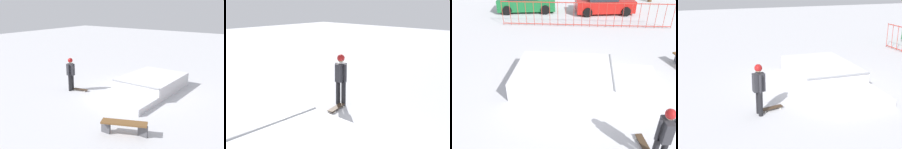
{
  "view_description": "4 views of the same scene",
  "coord_description": "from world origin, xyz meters",
  "views": [
    {
      "loc": [
        11.4,
        6.34,
        4.44
      ],
      "look_at": [
        0.8,
        -1.23,
        0.9
      ],
      "focal_mm": 42.32,
      "sensor_mm": 36.0,
      "label": 1
    },
    {
      "loc": [
        -3.97,
        3.49,
        3.39
      ],
      "look_at": [
        2.09,
        -3.14,
        1.0
      ],
      "focal_mm": 44.27,
      "sensor_mm": 36.0,
      "label": 2
    },
    {
      "loc": [
        -0.1,
        -7.11,
        5.0
      ],
      "look_at": [
        -0.74,
        -0.01,
        0.6
      ],
      "focal_mm": 36.89,
      "sensor_mm": 36.0,
      "label": 3
    },
    {
      "loc": [
        10.9,
        -4.92,
        4.42
      ],
      "look_at": [
        0.81,
        -1.67,
        0.9
      ],
      "focal_mm": 48.89,
      "sensor_mm": 36.0,
      "label": 4
    }
  ],
  "objects": [
    {
      "name": "skater",
      "position": [
        1.9,
        -3.07,
        1.01
      ],
      "size": [
        0.44,
        0.41,
        1.73
      ],
      "rotation": [
        0.0,
        0.0,
        4.84
      ],
      "color": "black",
      "rests_on": "ground"
    },
    {
      "name": "skateboard",
      "position": [
        1.69,
        -2.61,
        0.08
      ],
      "size": [
        0.39,
        0.82,
        0.09
      ],
      "rotation": [
        0.0,
        0.0,
        4.93
      ],
      "color": "#3F2D1E",
      "rests_on": "ground"
    }
  ]
}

